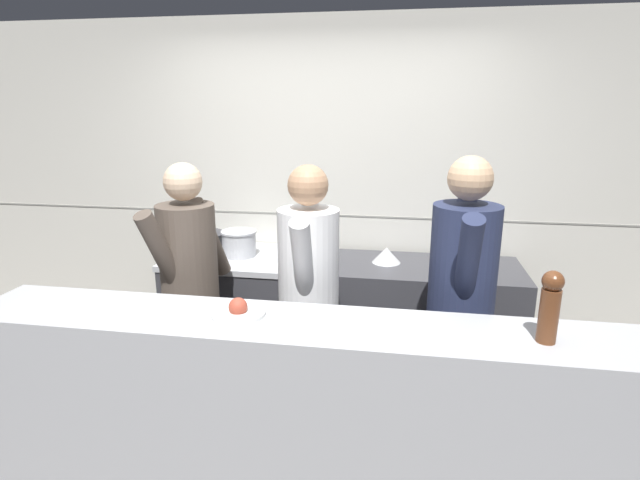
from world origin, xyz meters
TOP-DOWN VIEW (x-y plane):
  - wall_back_tiled at (0.00, 1.56)m, footprint 8.00×0.06m
  - oven_range at (-0.57, 1.16)m, footprint 1.10×0.71m
  - prep_counter at (0.71, 1.16)m, footprint 1.35×0.65m
  - pass_counter at (0.14, -0.17)m, footprint 3.23×0.45m
  - stock_pot at (-0.93, 1.21)m, footprint 0.35×0.35m
  - sauce_pot at (-0.61, 1.15)m, footprint 0.26×0.26m
  - braising_pot at (-0.19, 1.22)m, footprint 0.26×0.26m
  - mixing_bowl_steel at (0.45, 1.20)m, footprint 0.20×0.20m
  - plated_dish_main at (-0.19, -0.14)m, footprint 0.25×0.25m
  - pepper_mill at (1.15, -0.19)m, footprint 0.09×0.09m
  - chef_head_cook at (-0.69, 0.45)m, footprint 0.43×0.72m
  - chef_sous at (0.04, 0.40)m, footprint 0.36×0.73m
  - chef_line at (0.88, 0.39)m, footprint 0.37×0.76m

SIDE VIEW (x-z plane):
  - prep_counter at x=0.71m, z-range 0.00..0.89m
  - oven_range at x=-0.57m, z-range 0.00..0.91m
  - pass_counter at x=0.14m, z-range 0.00..1.03m
  - chef_head_cook at x=-0.69m, z-range 0.09..1.76m
  - chef_sous at x=0.04m, z-range 0.09..1.77m
  - mixing_bowl_steel at x=0.45m, z-range 0.90..1.01m
  - chef_line at x=0.88m, z-range 0.10..1.83m
  - stock_pot at x=-0.93m, z-range 0.91..1.05m
  - sauce_pot at x=-0.61m, z-range 0.91..1.10m
  - braising_pot at x=-0.19m, z-range 0.91..1.12m
  - plated_dish_main at x=-0.19m, z-range 1.01..1.10m
  - pepper_mill at x=1.15m, z-range 1.04..1.35m
  - wall_back_tiled at x=0.00m, z-range 0.00..2.60m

